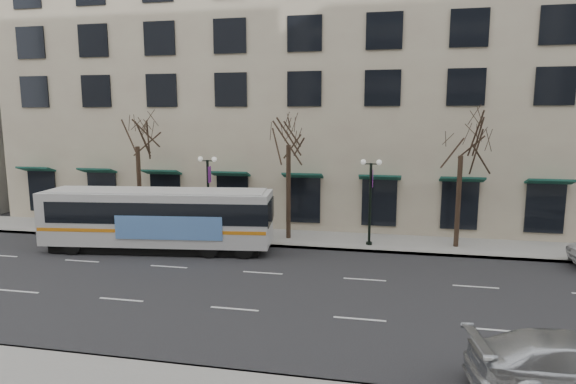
% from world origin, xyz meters
% --- Properties ---
extents(ground, '(160.00, 160.00, 0.00)m').
position_xyz_m(ground, '(0.00, 0.00, 0.00)').
color(ground, black).
rests_on(ground, ground).
extents(sidewalk_far, '(80.00, 4.00, 0.15)m').
position_xyz_m(sidewalk_far, '(5.00, 9.00, 0.07)').
color(sidewalk_far, gray).
rests_on(sidewalk_far, ground).
extents(building_hotel, '(40.00, 20.00, 24.00)m').
position_xyz_m(building_hotel, '(-2.00, 21.00, 12.00)').
color(building_hotel, tan).
rests_on(building_hotel, ground).
extents(tree_far_left, '(3.60, 3.60, 8.34)m').
position_xyz_m(tree_far_left, '(-10.00, 8.80, 6.70)').
color(tree_far_left, black).
rests_on(tree_far_left, ground).
extents(tree_far_mid, '(3.60, 3.60, 8.55)m').
position_xyz_m(tree_far_mid, '(0.00, 8.80, 6.91)').
color(tree_far_mid, black).
rests_on(tree_far_mid, ground).
extents(tree_far_right, '(3.60, 3.60, 8.06)m').
position_xyz_m(tree_far_right, '(10.00, 8.80, 6.42)').
color(tree_far_right, black).
rests_on(tree_far_right, ground).
extents(lamp_post_left, '(1.22, 0.45, 5.21)m').
position_xyz_m(lamp_post_left, '(-4.99, 8.20, 2.94)').
color(lamp_post_left, black).
rests_on(lamp_post_left, ground).
extents(lamp_post_right, '(1.22, 0.45, 5.21)m').
position_xyz_m(lamp_post_right, '(5.01, 8.20, 2.94)').
color(lamp_post_right, black).
rests_on(lamp_post_right, ground).
extents(city_bus, '(13.29, 4.38, 3.54)m').
position_xyz_m(city_bus, '(-6.81, 5.08, 1.93)').
color(city_bus, silver).
rests_on(city_bus, ground).
extents(silver_car, '(6.07, 3.13, 1.68)m').
position_xyz_m(silver_car, '(11.12, -6.20, 0.84)').
color(silver_car, '#B8BBC0').
rests_on(silver_car, ground).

